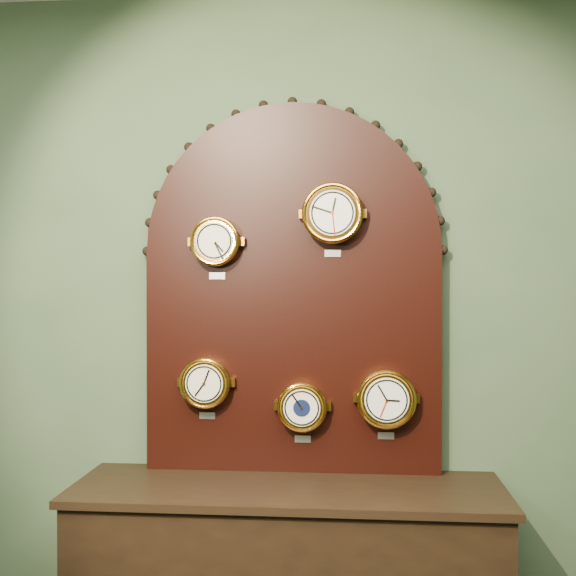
# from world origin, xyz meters

# --- Properties ---
(wall_back) EXTENTS (4.00, 0.00, 4.00)m
(wall_back) POSITION_xyz_m (0.00, 2.50, 1.40)
(wall_back) COLOR #3E553A
(wall_back) RESTS_ON ground
(display_board) EXTENTS (1.26, 0.06, 1.53)m
(display_board) POSITION_xyz_m (0.00, 2.45, 1.63)
(display_board) COLOR black
(display_board) RESTS_ON shop_counter
(roman_clock) EXTENTS (0.20, 0.08, 0.25)m
(roman_clock) POSITION_xyz_m (-0.30, 2.38, 1.76)
(roman_clock) COLOR orange
(roman_clock) RESTS_ON display_board
(arabic_clock) EXTENTS (0.24, 0.08, 0.29)m
(arabic_clock) POSITION_xyz_m (0.17, 2.38, 1.87)
(arabic_clock) COLOR orange
(arabic_clock) RESTS_ON display_board
(hygrometer) EXTENTS (0.21, 0.08, 0.26)m
(hygrometer) POSITION_xyz_m (-0.35, 2.38, 1.19)
(hygrometer) COLOR orange
(hygrometer) RESTS_ON display_board
(barometer) EXTENTS (0.20, 0.08, 0.25)m
(barometer) POSITION_xyz_m (0.05, 2.38, 1.10)
(barometer) COLOR orange
(barometer) RESTS_ON display_board
(tide_clock) EXTENTS (0.23, 0.08, 0.29)m
(tide_clock) POSITION_xyz_m (0.38, 2.38, 1.14)
(tide_clock) COLOR orange
(tide_clock) RESTS_ON display_board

